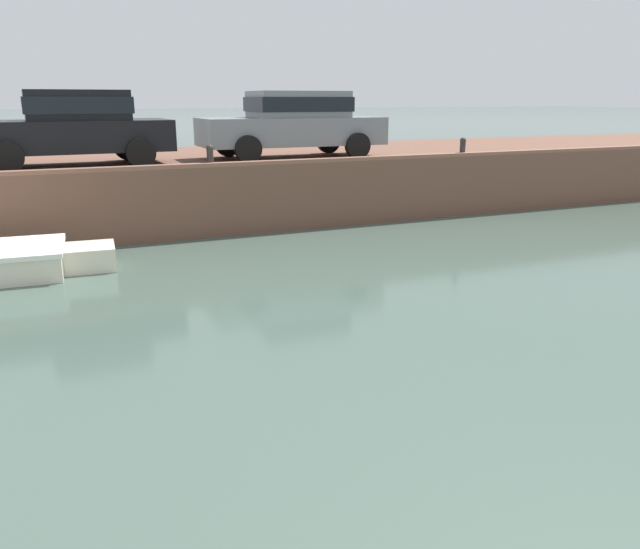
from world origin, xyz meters
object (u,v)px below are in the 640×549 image
car_left_inner_black (73,125)px  mooring_bollard_mid (210,155)px  car_centre_grey (294,121)px  mooring_bollard_east (463,146)px

car_left_inner_black → mooring_bollard_mid: bearing=-24.9°
car_centre_grey → mooring_bollard_east: car_centre_grey is taller
car_centre_grey → mooring_bollard_mid: car_centre_grey is taller
car_left_inner_black → mooring_bollard_east: size_ratio=9.04×
mooring_bollard_mid → car_left_inner_black: bearing=155.1°
mooring_bollard_east → car_left_inner_black: bearing=172.4°
car_left_inner_black → mooring_bollard_east: 9.05m
car_left_inner_black → mooring_bollard_mid: car_left_inner_black is taller
mooring_bollard_mid → car_centre_grey: bearing=26.7°
car_left_inner_black → mooring_bollard_east: bearing=-7.6°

